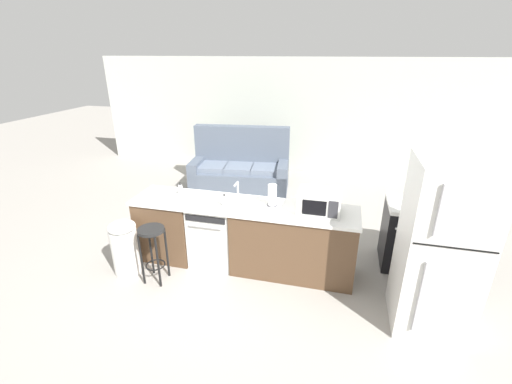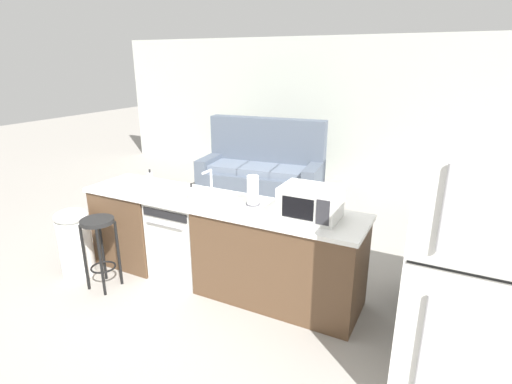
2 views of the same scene
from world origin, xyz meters
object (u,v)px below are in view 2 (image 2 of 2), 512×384
object	(u,v)px
paper_towel_roll	(253,191)
bar_stool	(99,239)
refrigerator	(469,280)
kettle	(493,210)
dishwasher	(185,237)
stove_range	(461,268)
trash_bin	(75,241)
microwave	(310,202)
dish_soap_bottle	(150,179)
couch	(263,172)
soap_bottle	(192,194)

from	to	relation	value
paper_towel_roll	bar_stool	world-z (taller)	paper_towel_roll
refrigerator	kettle	distance (m)	1.24
kettle	dishwasher	bearing A→B (deg)	-166.22
stove_range	kettle	size ratio (longest dim) A/B	4.39
kettle	trash_bin	bearing A→B (deg)	-162.13
dishwasher	microwave	bearing A→B (deg)	-0.06
microwave	trash_bin	world-z (taller)	microwave
dish_soap_bottle	couch	xyz separation A→B (m)	(0.05, 2.67, -0.58)
kettle	couch	distance (m)	3.88
refrigerator	dish_soap_bottle	world-z (taller)	refrigerator
paper_towel_roll	kettle	bearing A→B (deg)	17.18
soap_bottle	dish_soap_bottle	world-z (taller)	same
refrigerator	bar_stool	bearing A→B (deg)	-178.97
stove_range	soap_bottle	xyz separation A→B (m)	(-2.40, -0.66, 0.52)
stove_range	dish_soap_bottle	size ratio (longest dim) A/B	5.11
refrigerator	bar_stool	world-z (taller)	refrigerator
dishwasher	stove_range	distance (m)	2.66
stove_range	microwave	world-z (taller)	microwave
refrigerator	paper_towel_roll	xyz separation A→B (m)	(-1.83, 0.61, 0.13)
stove_range	refrigerator	world-z (taller)	refrigerator
dishwasher	bar_stool	size ratio (longest dim) A/B	1.14
dishwasher	refrigerator	world-z (taller)	refrigerator
soap_bottle	dish_soap_bottle	distance (m)	0.73
microwave	paper_towel_roll	distance (m)	0.59
dishwasher	refrigerator	size ratio (longest dim) A/B	0.46
bar_stool	couch	world-z (taller)	couch
dishwasher	refrigerator	distance (m)	2.70
dishwasher	couch	distance (m)	2.80
soap_bottle	trash_bin	world-z (taller)	soap_bottle
microwave	paper_towel_roll	size ratio (longest dim) A/B	1.77
microwave	dish_soap_bottle	bearing A→B (deg)	176.97
soap_bottle	stove_range	bearing A→B (deg)	15.40
dishwasher	soap_bottle	size ratio (longest dim) A/B	4.77
stove_range	microwave	size ratio (longest dim) A/B	1.80
refrigerator	dish_soap_bottle	distance (m)	3.17
trash_bin	couch	size ratio (longest dim) A/B	0.35
soap_bottle	kettle	world-z (taller)	kettle
microwave	soap_bottle	distance (m)	1.17
dish_soap_bottle	kettle	world-z (taller)	kettle
kettle	couch	world-z (taller)	couch
dishwasher	kettle	distance (m)	2.91
couch	microwave	bearing A→B (deg)	-56.64
trash_bin	dishwasher	bearing A→B (deg)	27.93
stove_range	couch	bearing A→B (deg)	144.05
paper_towel_roll	refrigerator	bearing A→B (deg)	-18.53
refrigerator	dish_soap_bottle	bearing A→B (deg)	168.22
paper_towel_roll	dish_soap_bottle	distance (m)	1.28
couch	dishwasher	bearing A→B (deg)	-80.67
stove_range	kettle	world-z (taller)	kettle
kettle	bar_stool	distance (m)	3.61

